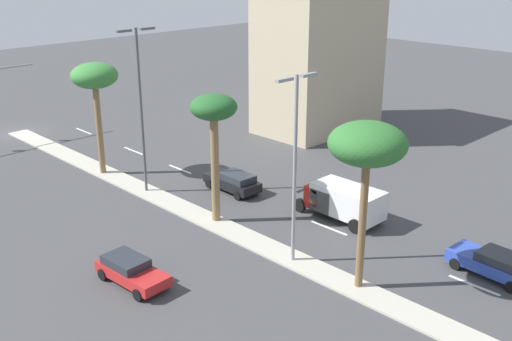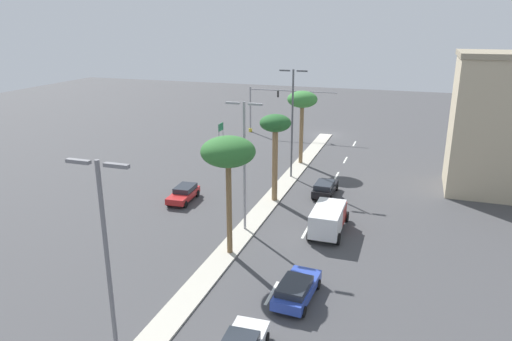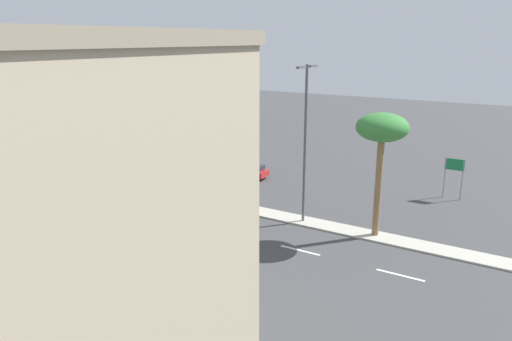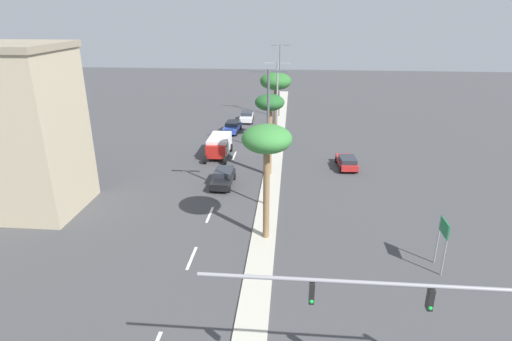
# 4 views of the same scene
# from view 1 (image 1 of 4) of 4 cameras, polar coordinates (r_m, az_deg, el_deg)

# --- Properties ---
(ground_plane) EXTENTS (160.00, 160.00, 0.00)m
(ground_plane) POSITION_cam_1_polar(r_m,az_deg,el_deg) (38.11, -3.37, -5.29)
(ground_plane) COLOR #424244
(median_curb) EXTENTS (1.80, 74.65, 0.12)m
(median_curb) POSITION_cam_1_polar(r_m,az_deg,el_deg) (32.96, 6.32, -9.58)
(median_curb) COLOR #B7B2A3
(median_curb) RESTS_ON ground
(lane_stripe_trailing) EXTENTS (0.20, 2.80, 0.01)m
(lane_stripe_trailing) POSITION_cam_1_polar(r_m,az_deg,el_deg) (60.14, -15.89, 3.58)
(lane_stripe_trailing) COLOR silver
(lane_stripe_trailing) RESTS_ON ground
(lane_stripe_leading) EXTENTS (0.20, 2.80, 0.01)m
(lane_stripe_leading) POSITION_cam_1_polar(r_m,az_deg,el_deg) (53.18, -11.43, 1.82)
(lane_stripe_leading) COLOR silver
(lane_stripe_leading) RESTS_ON ground
(lane_stripe_left) EXTENTS (0.20, 2.80, 0.01)m
(lane_stripe_left) POSITION_cam_1_polar(r_m,az_deg,el_deg) (48.13, -7.16, 0.13)
(lane_stripe_left) COLOR silver
(lane_stripe_left) RESTS_ON ground
(lane_stripe_inboard) EXTENTS (0.20, 2.80, 0.01)m
(lane_stripe_inboard) POSITION_cam_1_polar(r_m,az_deg,el_deg) (38.11, 6.88, -5.39)
(lane_stripe_inboard) COLOR silver
(lane_stripe_inboard) RESTS_ON ground
(lane_stripe_near) EXTENTS (0.20, 2.80, 0.01)m
(lane_stripe_near) POSITION_cam_1_polar(r_m,az_deg,el_deg) (33.74, 19.81, -10.12)
(lane_stripe_near) COLOR silver
(lane_stripe_near) RESTS_ON ground
(commercial_building) EXTENTS (11.60, 7.40, 13.51)m
(commercial_building) POSITION_cam_1_polar(r_m,az_deg,el_deg) (57.59, 5.92, 10.45)
(commercial_building) COLOR tan
(commercial_building) RESTS_ON ground
(palm_tree_rear) EXTENTS (3.45, 3.45, 8.48)m
(palm_tree_rear) POSITION_cam_1_polar(r_m,az_deg,el_deg) (46.31, -14.94, 8.33)
(palm_tree_rear) COLOR olive
(palm_tree_rear) RESTS_ON median_curb
(palm_tree_left) EXTENTS (2.85, 2.85, 8.14)m
(palm_tree_left) POSITION_cam_1_polar(r_m,az_deg,el_deg) (36.47, -3.99, 5.23)
(palm_tree_left) COLOR olive
(palm_tree_left) RESTS_ON median_curb
(palm_tree_far) EXTENTS (3.79, 3.79, 8.66)m
(palm_tree_far) POSITION_cam_1_polar(r_m,az_deg,el_deg) (28.97, 10.44, 2.23)
(palm_tree_far) COLOR brown
(palm_tree_far) RESTS_ON median_curb
(street_lamp_inboard) EXTENTS (2.90, 0.24, 11.41)m
(street_lamp_inboard) POSITION_cam_1_polar(r_m,az_deg,el_deg) (42.05, -10.81, 6.51)
(street_lamp_inboard) COLOR #515459
(street_lamp_inboard) RESTS_ON median_curb
(street_lamp_mid) EXTENTS (2.90, 0.24, 10.35)m
(street_lamp_mid) POSITION_cam_1_polar(r_m,az_deg,el_deg) (31.63, 3.70, 1.31)
(street_lamp_mid) COLOR gray
(street_lamp_mid) RESTS_ON median_curb
(sedan_black_mid) EXTENTS (1.98, 4.49, 1.43)m
(sedan_black_mid) POSITION_cam_1_polar(r_m,az_deg,el_deg) (43.19, -2.15, -1.02)
(sedan_black_mid) COLOR black
(sedan_black_mid) RESTS_ON ground
(sedan_red_leading) EXTENTS (2.10, 4.35, 1.34)m
(sedan_red_leading) POSITION_cam_1_polar(r_m,az_deg,el_deg) (32.34, -11.68, -9.18)
(sedan_red_leading) COLOR red
(sedan_red_leading) RESTS_ON ground
(sedan_blue_right) EXTENTS (2.24, 4.68, 1.41)m
(sedan_blue_right) POSITION_cam_1_polar(r_m,az_deg,el_deg) (34.64, 21.56, -8.12)
(sedan_blue_right) COLOR #2D47AD
(sedan_blue_right) RESTS_ON ground
(box_truck) EXTENTS (2.49, 5.78, 2.26)m
(box_truck) POSITION_cam_1_polar(r_m,az_deg,el_deg) (39.07, 8.07, -2.75)
(box_truck) COLOR #B21E19
(box_truck) RESTS_ON ground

